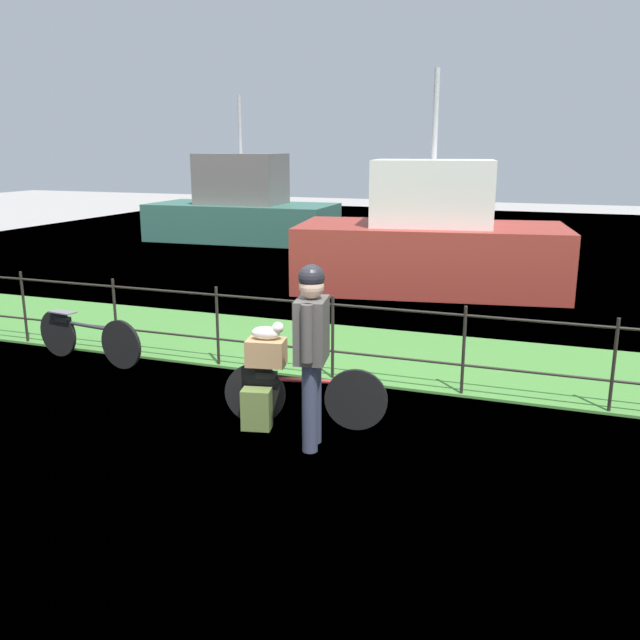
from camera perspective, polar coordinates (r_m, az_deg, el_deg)
The scene contains 12 objects.
ground_plane at distance 6.29m, azimuth -5.10°, elevation -10.72°, with size 60.00×60.00×0.00m, color #9E9993.
grass_strip at distance 9.06m, azimuth 3.44°, elevation -2.70°, with size 27.00×2.40×0.03m, color #478438.
harbor_water at distance 15.92m, azimuth 11.00°, elevation 4.41°, with size 30.00×30.00×0.00m, color #60849E.
iron_fence at distance 7.85m, azimuth 1.07°, elevation -1.02°, with size 18.04×0.04×1.01m.
bicycle_main at distance 6.65m, azimuth -1.45°, elevation -6.25°, with size 1.58×0.35×0.61m.
wooden_crate at distance 6.59m, azimuth -4.53°, elevation -2.70°, with size 0.37×0.26×0.26m, color #A87F51.
terrier_dog at distance 6.53m, azimuth -4.35°, elevation -0.99°, with size 0.32×0.19×0.18m.
cyclist_person at distance 5.98m, azimuth -0.70°, elevation -1.74°, with size 0.33×0.53×1.68m.
backpack_on_paving at distance 6.65m, azimuth -5.33°, elevation -7.43°, with size 0.28×0.18×0.40m, color olive.
bicycle_parked at distance 9.10m, azimuth -18.89°, elevation -1.34°, with size 1.70×0.31×0.61m.
moored_boat_near at distance 20.20m, azimuth -6.52°, elevation 9.16°, with size 5.42×2.61×4.08m.
moored_boat_mid at distance 13.17m, azimuth 9.24°, elevation 6.41°, with size 5.29×3.14×4.03m.
Camera 1 is at (2.48, -5.14, 2.65)m, focal length 38.25 mm.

